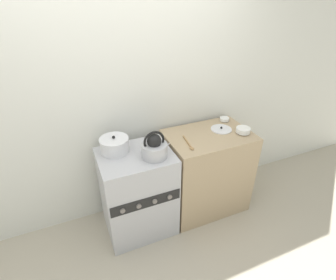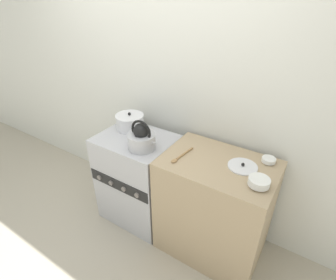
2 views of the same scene
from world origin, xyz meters
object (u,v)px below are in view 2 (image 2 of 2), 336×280
at_px(kettle, 142,138).
at_px(small_ceramic_bowl, 269,160).
at_px(cooking_pot, 130,122).
at_px(enamel_bowl, 259,182).
at_px(loose_pot_lid, 243,166).
at_px(stove, 138,178).

relative_size(kettle, small_ceramic_bowl, 2.74).
distance_m(cooking_pot, small_ceramic_bowl, 1.24).
height_order(enamel_bowl, loose_pot_lid, enamel_bowl).
xyz_separation_m(cooking_pot, small_ceramic_bowl, (1.24, 0.11, -0.03)).
distance_m(stove, cooking_pot, 0.56).
bearing_deg(kettle, stove, 148.03).
xyz_separation_m(stove, kettle, (0.15, -0.10, 0.54)).
height_order(stove, kettle, kettle).
xyz_separation_m(cooking_pot, enamel_bowl, (1.25, -0.20, -0.01)).
bearing_deg(enamel_bowl, loose_pot_lid, 136.31).
xyz_separation_m(stove, small_ceramic_bowl, (1.09, 0.23, 0.50)).
bearing_deg(small_ceramic_bowl, cooking_pot, -175.06).
distance_m(stove, small_ceramic_bowl, 1.22).
height_order(small_ceramic_bowl, loose_pot_lid, small_ceramic_bowl).
distance_m(enamel_bowl, loose_pot_lid, 0.22).
bearing_deg(enamel_bowl, stove, 175.74).
distance_m(stove, kettle, 0.57).
height_order(enamel_bowl, small_ceramic_bowl, enamel_bowl).
bearing_deg(stove, cooking_pot, 141.70).
bearing_deg(stove, loose_pot_lid, 4.08).
xyz_separation_m(kettle, small_ceramic_bowl, (0.94, 0.32, -0.05)).
bearing_deg(kettle, enamel_bowl, 0.82).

